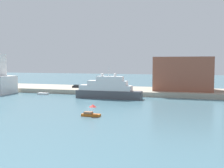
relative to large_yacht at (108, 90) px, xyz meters
The scene contains 9 objects.
ground 9.50m from the large_yacht, 110.24° to the right, with size 400.00×400.00×0.00m, color slate.
quay_dock 19.03m from the large_yacht, 99.49° to the left, with size 110.00×22.19×1.71m, color #ADA38E.
large_yacht is the anchor object (origin of this frame).
small_motorboat 31.83m from the large_yacht, 79.24° to the right, with size 4.35×1.73×2.76m.
work_barge 27.46m from the large_yacht, behind, with size 4.00×1.76×0.71m, color silver.
harbor_building 31.54m from the large_yacht, 39.05° to the left, with size 21.40×15.82×12.66m, color #93513D.
parked_car 25.25m from the large_yacht, 137.99° to the left, with size 4.32×1.90×1.27m.
person_figure 17.55m from the large_yacht, 143.75° to the left, with size 0.36×0.36×1.76m.
mooring_bollard 8.64m from the large_yacht, 82.16° to the left, with size 0.37×0.37×0.65m, color black.
Camera 1 is at (32.13, -82.17, 12.44)m, focal length 44.87 mm.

